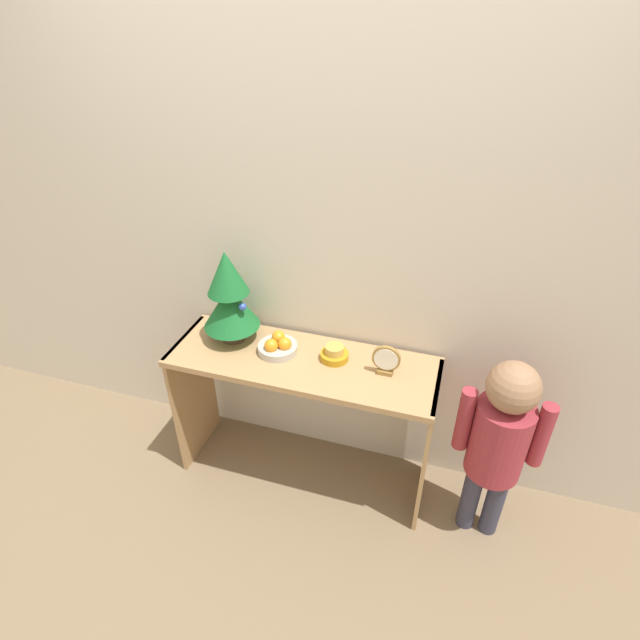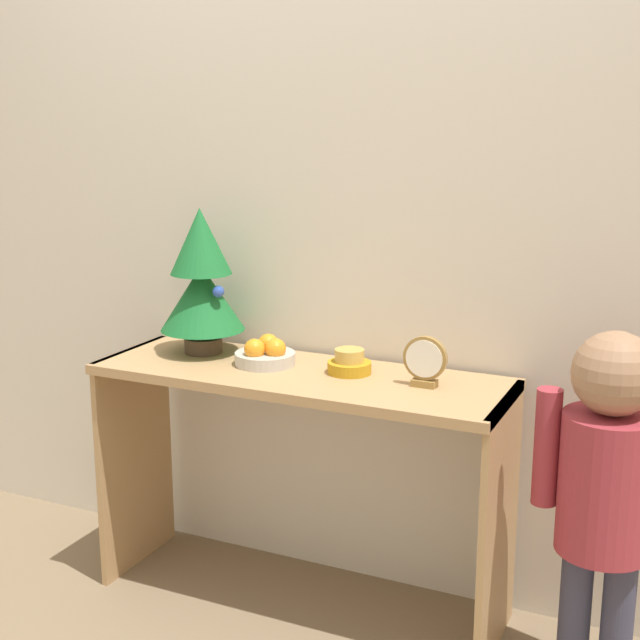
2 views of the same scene
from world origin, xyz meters
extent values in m
plane|color=#7A664C|center=(0.00, 0.00, 0.00)|extent=(12.00, 12.00, 0.00)
cube|color=beige|center=(0.00, 0.47, 1.25)|extent=(7.00, 0.05, 2.50)
cube|color=tan|center=(0.00, 0.21, 0.74)|extent=(1.26, 0.43, 0.03)
cube|color=tan|center=(-0.62, 0.21, 0.38)|extent=(0.02, 0.39, 0.76)
cube|color=tan|center=(0.62, 0.21, 0.38)|extent=(0.02, 0.39, 0.76)
cylinder|color=#4C3828|center=(-0.38, 0.28, 0.78)|extent=(0.12, 0.12, 0.05)
cylinder|color=brown|center=(-0.38, 0.28, 0.83)|extent=(0.02, 0.02, 0.04)
cone|color=#19662D|center=(-0.38, 0.28, 0.94)|extent=(0.27, 0.27, 0.21)
cone|color=#19662D|center=(-0.38, 0.28, 1.12)|extent=(0.20, 0.20, 0.21)
sphere|color=silver|center=(-0.40, 0.32, 1.09)|extent=(0.04, 0.04, 0.04)
sphere|color=#2D4CA8|center=(-0.30, 0.25, 0.97)|extent=(0.04, 0.04, 0.04)
sphere|color=#2D4CA8|center=(-0.43, 0.29, 1.07)|extent=(0.04, 0.04, 0.04)
cylinder|color=#B7B2A8|center=(-0.13, 0.24, 0.78)|extent=(0.19, 0.19, 0.04)
sphere|color=orange|center=(-0.09, 0.24, 0.81)|extent=(0.06, 0.06, 0.06)
sphere|color=orange|center=(-0.14, 0.28, 0.81)|extent=(0.06, 0.06, 0.06)
sphere|color=orange|center=(-0.15, 0.20, 0.81)|extent=(0.06, 0.06, 0.06)
cylinder|color=#B78419|center=(0.14, 0.26, 0.77)|extent=(0.13, 0.13, 0.03)
cylinder|color=gold|center=(0.14, 0.26, 0.81)|extent=(0.09, 0.09, 0.04)
cube|color=olive|center=(0.39, 0.23, 0.77)|extent=(0.07, 0.04, 0.02)
cylinder|color=olive|center=(0.39, 0.23, 0.84)|extent=(0.13, 0.02, 0.13)
cylinder|color=white|center=(0.39, 0.22, 0.84)|extent=(0.11, 0.00, 0.11)
cylinder|color=#38384C|center=(0.85, 0.14, 0.20)|extent=(0.08, 0.08, 0.41)
cylinder|color=#38384C|center=(0.96, 0.14, 0.20)|extent=(0.08, 0.08, 0.41)
cylinder|color=#992D38|center=(0.91, 0.14, 0.59)|extent=(0.24, 0.24, 0.37)
sphere|color=#997051|center=(0.91, 0.14, 0.89)|extent=(0.21, 0.21, 0.21)
cylinder|color=#992D38|center=(0.75, 0.14, 0.67)|extent=(0.07, 0.07, 0.31)
camera|label=1|loc=(0.62, -1.52, 2.18)|focal=28.00mm
camera|label=2|loc=(1.14, -2.09, 1.52)|focal=50.00mm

